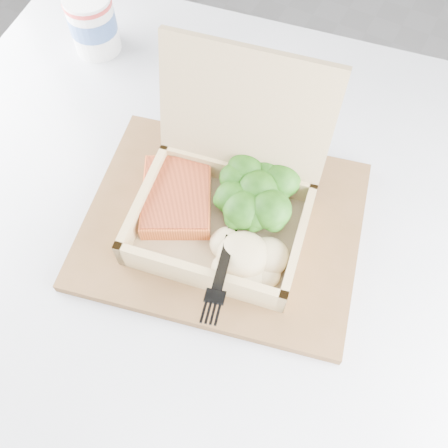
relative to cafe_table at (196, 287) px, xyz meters
The scene contains 9 objects.
cafe_table is the anchor object (origin of this frame).
serving_tray 0.21m from the cafe_table, 35.16° to the left, with size 0.35×0.28×0.01m, color brown.
takeout_container 0.26m from the cafe_table, 52.39° to the left, with size 0.24×0.24×0.20m.
salmon_fillet 0.23m from the cafe_table, 144.63° to the left, with size 0.09×0.11×0.02m, color #CE5D28.
broccoli_pile 0.26m from the cafe_table, 45.84° to the left, with size 0.12×0.12×0.04m, color #2A6C18, non-canonical shape.
mashed_potatoes 0.25m from the cafe_table, 10.49° to the right, with size 0.10×0.09×0.03m, color #D1C087.
plastic_fork 0.26m from the cafe_table, 10.16° to the right, with size 0.06×0.15×0.03m.
paper_cup 0.45m from the cafe_table, 143.57° to the left, with size 0.07×0.07×0.09m.
receipt 0.28m from the cafe_table, 78.01° to the left, with size 0.07×0.12×0.00m, color white.
Camera 1 is at (-0.16, -0.22, 1.32)m, focal length 40.00 mm.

